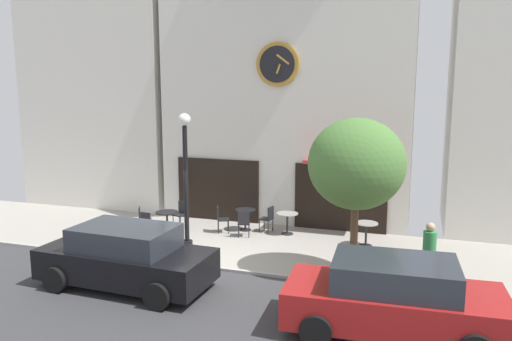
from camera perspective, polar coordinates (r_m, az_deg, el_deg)
ground_plane at (r=13.79m, az=-7.79°, el=-11.59°), size 24.37×10.68×0.13m
clock_building at (r=18.82m, az=3.62°, el=13.46°), size 9.05×3.93×12.01m
neighbor_building_left at (r=23.27m, az=-15.87°, el=16.57°), size 6.41×4.82×15.82m
street_lamp at (r=14.88m, az=-8.00°, el=-1.43°), size 0.36×0.36×4.17m
street_tree at (r=12.98m, az=11.36°, el=0.69°), size 2.48×2.24×4.16m
cafe_table_center_left at (r=17.29m, az=-10.11°, el=-5.28°), size 0.77×0.77×0.74m
cafe_table_center at (r=17.35m, az=-1.23°, el=-5.15°), size 0.70×0.70×0.74m
cafe_table_near_curb at (r=16.93m, az=3.59°, el=-5.54°), size 0.73×0.73×0.73m
cafe_table_center_right at (r=16.03m, az=12.44°, el=-6.58°), size 0.72×0.72×0.76m
cafe_chair_mid_row at (r=17.15m, az=-4.04°, el=-5.34°), size 0.53×0.53×0.90m
cafe_chair_near_tree at (r=16.80m, az=-12.26°, el=-5.85°), size 0.45×0.45×0.90m
cafe_chair_outer at (r=17.99m, az=-8.51°, el=-4.71°), size 0.48×0.48×0.90m
cafe_chair_corner at (r=17.15m, az=1.40°, el=-5.32°), size 0.47×0.47×0.90m
cafe_chair_by_entrance at (r=17.46m, az=-12.79°, el=-5.29°), size 0.54×0.54×0.90m
cafe_chair_curbside at (r=16.59m, az=-1.41°, el=-5.83°), size 0.50×0.50×0.90m
pedestrian_green at (r=13.13m, az=19.11°, el=-9.04°), size 0.38×0.38×1.67m
parked_car_black at (r=12.96m, az=-14.59°, el=-9.54°), size 4.37×2.16×1.55m
parked_car_red at (r=10.65m, az=15.40°, el=-13.84°), size 4.38×2.19×1.55m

